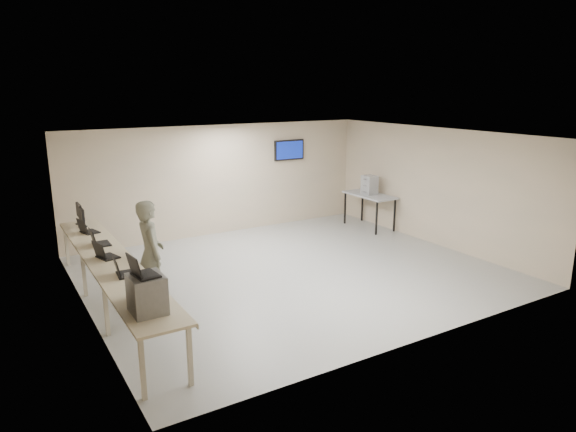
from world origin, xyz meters
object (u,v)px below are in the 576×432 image
soldier (151,254)px  side_table (370,197)px  workbench (111,264)px  equipment_box (147,294)px

soldier → side_table: soldier is taller
workbench → side_table: (7.19, 1.90, 0.02)m
soldier → workbench: bearing=78.0°
soldier → side_table: size_ratio=1.23×
workbench → soldier: (0.62, -0.17, 0.11)m
soldier → side_table: (6.56, 2.07, -0.09)m
equipment_box → soldier: size_ratio=0.26×
workbench → equipment_box: (-0.06, -2.36, 0.32)m
workbench → side_table: side_table is taller
equipment_box → side_table: bearing=29.9°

